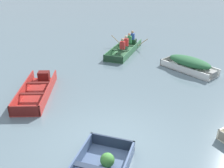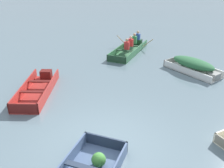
% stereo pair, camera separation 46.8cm
% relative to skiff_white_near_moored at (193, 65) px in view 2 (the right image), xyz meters
% --- Properties ---
extents(ground_plane, '(80.00, 80.00, 0.00)m').
position_rel_skiff_white_near_moored_xyz_m(ground_plane, '(-4.16, -5.35, -0.37)').
color(ground_plane, slate).
extents(skiff_white_near_moored, '(2.40, 2.77, 0.66)m').
position_rel_skiff_white_near_moored_xyz_m(skiff_white_near_moored, '(0.00, 0.00, 0.00)').
color(skiff_white_near_moored, white).
rests_on(skiff_white_near_moored, ground).
extents(skiff_red_mid_moored, '(1.22, 3.22, 0.41)m').
position_rel_skiff_white_near_moored_xyz_m(skiff_red_mid_moored, '(-6.87, -1.82, -0.23)').
color(skiff_red_mid_moored, '#AD2D28').
rests_on(skiff_red_mid_moored, ground).
extents(rowboat_green_with_crew, '(2.79, 3.86, 0.93)m').
position_rel_skiff_white_near_moored_xyz_m(rowboat_green_with_crew, '(-2.66, 3.31, -0.15)').
color(rowboat_green_with_crew, '#387047').
rests_on(rowboat_green_with_crew, ground).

